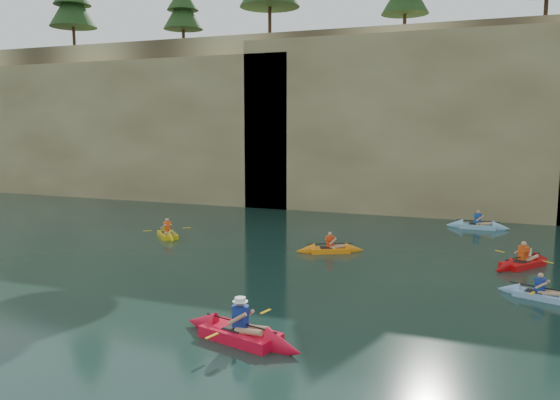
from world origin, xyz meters
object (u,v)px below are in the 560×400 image
(main_kayaker, at_px, (241,333))
(kayaker_orange, at_px, (330,249))
(kayaker_ltblue_near, at_px, (539,295))
(kayaker_red_far, at_px, (523,263))

(main_kayaker, relative_size, kayaker_orange, 1.31)
(main_kayaker, height_order, kayaker_ltblue_near, main_kayaker)
(kayaker_orange, bearing_deg, main_kayaker, -113.36)
(kayaker_orange, distance_m, kayaker_ltblue_near, 8.93)
(main_kayaker, distance_m, kayaker_red_far, 12.98)
(kayaker_orange, height_order, kayaker_red_far, kayaker_red_far)
(main_kayaker, bearing_deg, kayaker_orange, 107.79)
(kayaker_ltblue_near, distance_m, kayaker_red_far, 4.12)
(main_kayaker, relative_size, kayaker_red_far, 1.20)
(main_kayaker, relative_size, kayaker_ltblue_near, 1.43)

